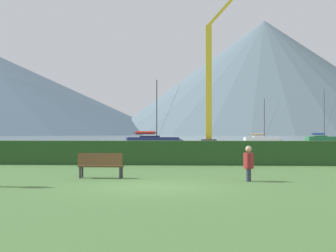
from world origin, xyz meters
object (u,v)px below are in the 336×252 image
Objects in this scene: sailboat_slip_6 at (153,140)px; person_seated_viewer at (249,162)px; dock_crane at (210,90)px; sailboat_slip_4 at (262,139)px; sailboat_slip_7 at (322,138)px; park_bench_under_tree at (101,164)px.

sailboat_slip_6 reaches higher than person_seated_viewer.
sailboat_slip_4 is at bearing 63.46° from dock_crane.
sailboat_slip_4 is 18.93m from sailboat_slip_7.
sailboat_slip_4 is at bearing 35.85° from sailboat_slip_6.
sailboat_slip_7 is at bearing 34.44° from sailboat_slip_6.
sailboat_slip_4 is 5.95× the size of person_seated_viewer.
person_seated_viewer is (5.41, -0.86, 0.15)m from park_bench_under_tree.
sailboat_slip_6 is 6.99× the size of person_seated_viewer.
sailboat_slip_4 is at bearing -145.19° from sailboat_slip_7.
sailboat_slip_7 is 8.14× the size of person_seated_viewer.
dock_crane is at bearing -135.59° from sailboat_slip_7.
sailboat_slip_6 reaches higher than park_bench_under_tree.
sailboat_slip_7 is 6.00× the size of park_bench_under_tree.
sailboat_slip_7 is at bearing 72.55° from park_bench_under_tree.
dock_crane is at bearing 104.06° from person_seated_viewer.
sailboat_slip_4 is 25.41m from sailboat_slip_6.
park_bench_under_tree is at bearing -174.84° from person_seated_viewer.
sailboat_slip_7 is at bearing 54.68° from dock_crane.
park_bench_under_tree is at bearing -119.52° from sailboat_slip_7.
sailboat_slip_7 reaches higher than sailboat_slip_6.
dock_crane reaches higher than sailboat_slip_4.
park_bench_under_tree is at bearing -107.36° from sailboat_slip_4.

